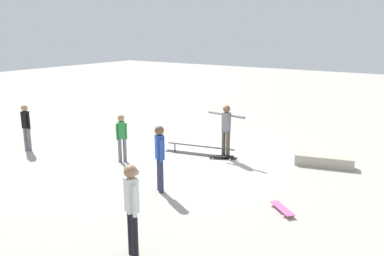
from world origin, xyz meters
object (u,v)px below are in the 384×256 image
object	(u,v)px
skate_ledge	(324,161)
loose_skateboard_yellow	(120,125)
bystander_black_shirt	(26,125)
bystander_blue_shirt	(160,155)
loose_skateboard_pink	(282,208)
grind_rail	(201,151)
skater_main	(226,127)
bystander_green_shirt	(122,135)
bystander_white_shirt	(132,206)
skateboard_main	(221,156)

from	to	relation	value
skate_ledge	loose_skateboard_yellow	distance (m)	8.53
bystander_black_shirt	skate_ledge	bearing A→B (deg)	13.40
bystander_blue_shirt	loose_skateboard_pink	distance (m)	3.18
grind_rail	skater_main	bearing A→B (deg)	-176.52
grind_rail	bystander_green_shirt	size ratio (longest dim) A/B	1.64
bystander_white_shirt	loose_skateboard_yellow	size ratio (longest dim) A/B	2.18
skater_main	bystander_black_shirt	bearing A→B (deg)	-145.83
grind_rail	skateboard_main	distance (m)	0.78
bystander_blue_shirt	loose_skateboard_yellow	bearing A→B (deg)	0.08
bystander_green_shirt	skate_ledge	bearing A→B (deg)	-18.63
grind_rail	skateboard_main	size ratio (longest dim) A/B	3.05
loose_skateboard_yellow	bystander_green_shirt	bearing A→B (deg)	15.57
skateboard_main	bystander_black_shirt	bearing A→B (deg)	-0.69
skate_ledge	bystander_green_shirt	world-z (taller)	bystander_green_shirt
skateboard_main	grind_rail	bearing A→B (deg)	-25.08
loose_skateboard_yellow	loose_skateboard_pink	world-z (taller)	same
skate_ledge	bystander_green_shirt	size ratio (longest dim) A/B	1.13
skater_main	bystander_white_shirt	bearing A→B (deg)	-69.91
bystander_white_shirt	bystander_black_shirt	size ratio (longest dim) A/B	1.11
loose_skateboard_pink	bystander_black_shirt	bearing A→B (deg)	-137.57
bystander_blue_shirt	loose_skateboard_yellow	world-z (taller)	bystander_blue_shirt
bystander_black_shirt	loose_skateboard_yellow	size ratio (longest dim) A/B	1.96
grind_rail	bystander_white_shirt	size ratio (longest dim) A/B	1.41
bystander_green_shirt	bystander_blue_shirt	distance (m)	2.67
skate_ledge	skateboard_main	distance (m)	3.10
bystander_blue_shirt	loose_skateboard_yellow	size ratio (longest dim) A/B	2.14
bystander_green_shirt	bystander_black_shirt	world-z (taller)	bystander_black_shirt
bystander_blue_shirt	loose_skateboard_yellow	xyz separation A→B (m)	(5.64, -4.41, -0.89)
grind_rail	loose_skateboard_pink	xyz separation A→B (m)	(-3.78, 2.50, -0.06)
skater_main	loose_skateboard_yellow	distance (m)	5.83
bystander_white_shirt	loose_skateboard_pink	xyz separation A→B (m)	(-1.55, -3.21, -0.91)
bystander_green_shirt	loose_skateboard_yellow	distance (m)	4.65
grind_rail	bystander_black_shirt	size ratio (longest dim) A/B	1.57
skater_main	bystander_blue_shirt	bearing A→B (deg)	-83.62
skateboard_main	bystander_white_shirt	distance (m)	5.99
skate_ledge	bystander_blue_shirt	distance (m)	5.16
bystander_white_shirt	bystander_black_shirt	xyz separation A→B (m)	(7.33, -2.86, -0.10)
grind_rail	skateboard_main	world-z (taller)	grind_rail
bystander_black_shirt	loose_skateboard_pink	world-z (taller)	bystander_black_shirt
grind_rail	bystander_green_shirt	world-z (taller)	bystander_green_shirt
bystander_green_shirt	bystander_black_shirt	size ratio (longest dim) A/B	0.95
skate_ledge	bystander_blue_shirt	xyz separation A→B (m)	(2.88, 4.21, 0.80)
bystander_blue_shirt	skate_ledge	bearing A→B (deg)	-86.32
skate_ledge	loose_skateboard_yellow	size ratio (longest dim) A/B	2.11
bystander_black_shirt	loose_skateboard_yellow	bearing A→B (deg)	75.78
skate_ledge	loose_skateboard_pink	distance (m)	3.59
bystander_black_shirt	loose_skateboard_yellow	world-z (taller)	bystander_black_shirt
bystander_black_shirt	grind_rail	bearing A→B (deg)	18.46
loose_skateboard_yellow	skateboard_main	bearing A→B (deg)	47.85
skate_ledge	skateboard_main	xyz separation A→B (m)	(2.90, 1.07, -0.09)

